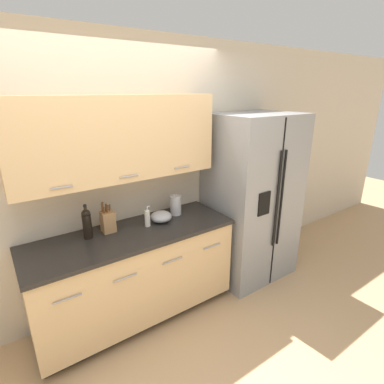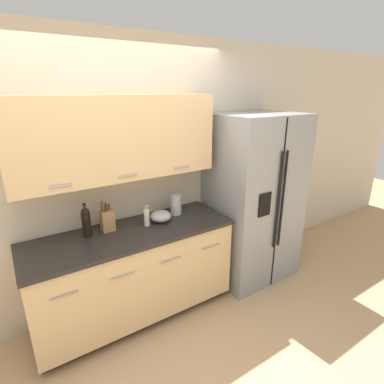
{
  "view_description": "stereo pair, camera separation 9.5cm",
  "coord_description": "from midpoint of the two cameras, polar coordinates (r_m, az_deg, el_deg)",
  "views": [
    {
      "loc": [
        -0.88,
        -1.55,
        2.1
      ],
      "look_at": [
        0.72,
        0.73,
        1.15
      ],
      "focal_mm": 28.0,
      "sensor_mm": 36.0,
      "label": 1
    },
    {
      "loc": [
        -0.8,
        -1.6,
        2.1
      ],
      "look_at": [
        0.72,
        0.73,
        1.15
      ],
      "focal_mm": 28.0,
      "sensor_mm": 36.0,
      "label": 2
    }
  ],
  "objects": [
    {
      "name": "ground_plane",
      "position": [
        2.76,
        -3.84,
        -30.87
      ],
      "size": [
        14.0,
        14.0,
        0.0
      ],
      "primitive_type": "plane",
      "color": "tan"
    },
    {
      "name": "refrigerator",
      "position": [
        3.46,
        12.4,
        -1.28
      ],
      "size": [
        0.94,
        0.75,
        1.88
      ],
      "color": "gray",
      "rests_on": "ground_plane"
    },
    {
      "name": "soap_dispenser",
      "position": [
        2.81,
        -7.67,
        -4.82
      ],
      "size": [
        0.06,
        0.05,
        0.2
      ],
      "color": "silver",
      "rests_on": "counter_unit"
    },
    {
      "name": "counter_unit",
      "position": [
        2.98,
        -10.0,
        -15.02
      ],
      "size": [
        1.85,
        0.64,
        0.9
      ],
      "color": "black",
      "rests_on": "ground_plane"
    },
    {
      "name": "mixing_bowl",
      "position": [
        2.89,
        -5.04,
        -4.62
      ],
      "size": [
        0.2,
        0.2,
        0.1
      ],
      "color": "#A3A3A5",
      "rests_on": "counter_unit"
    },
    {
      "name": "knife_block",
      "position": [
        2.77,
        -14.89,
        -5.18
      ],
      "size": [
        0.11,
        0.11,
        0.28
      ],
      "color": "#A87A4C",
      "rests_on": "counter_unit"
    },
    {
      "name": "wine_bottle",
      "position": [
        2.7,
        -18.54,
        -5.36
      ],
      "size": [
        0.08,
        0.08,
        0.3
      ],
      "color": "black",
      "rests_on": "counter_unit"
    },
    {
      "name": "wall_back",
      "position": [
        2.83,
        -14.47,
        3.82
      ],
      "size": [
        10.0,
        0.39,
        2.6
      ],
      "color": "beige",
      "rests_on": "ground_plane"
    },
    {
      "name": "steel_canister",
      "position": [
        3.03,
        -2.21,
        -2.44
      ],
      "size": [
        0.11,
        0.11,
        0.22
      ],
      "color": "#B7B7BA",
      "rests_on": "counter_unit"
    }
  ]
}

